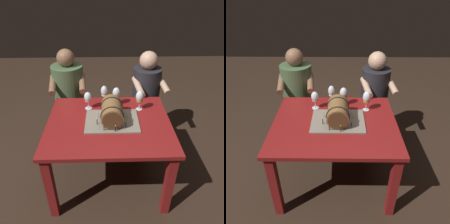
# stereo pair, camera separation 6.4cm
# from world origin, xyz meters

# --- Properties ---
(ground_plane) EXTENTS (8.00, 8.00, 0.00)m
(ground_plane) POSITION_xyz_m (0.00, 0.00, 0.00)
(ground_plane) COLOR #332319
(dining_table) EXTENTS (1.11, 0.92, 0.73)m
(dining_table) POSITION_xyz_m (0.00, 0.00, 0.61)
(dining_table) COLOR maroon
(dining_table) RESTS_ON ground
(barrel_cake) EXTENTS (0.48, 0.37, 0.21)m
(barrel_cake) POSITION_xyz_m (0.03, 0.01, 0.82)
(barrel_cake) COLOR gray
(barrel_cake) RESTS_ON dining_table
(wine_glass_white) EXTENTS (0.07, 0.07, 0.20)m
(wine_glass_white) POSITION_xyz_m (-0.04, 0.34, 0.86)
(wine_glass_white) COLOR white
(wine_glass_white) RESTS_ON dining_table
(wine_glass_rose) EXTENTS (0.07, 0.07, 0.18)m
(wine_glass_rose) POSITION_xyz_m (-0.20, 0.24, 0.85)
(wine_glass_rose) COLOR white
(wine_glass_rose) RESTS_ON dining_table
(wine_glass_red) EXTENTS (0.07, 0.07, 0.19)m
(wine_glass_red) POSITION_xyz_m (0.08, 0.31, 0.85)
(wine_glass_red) COLOR white
(wine_glass_red) RESTS_ON dining_table
(wine_glass_amber) EXTENTS (0.08, 0.08, 0.20)m
(wine_glass_amber) POSITION_xyz_m (0.30, 0.21, 0.86)
(wine_glass_amber) COLOR white
(wine_glass_amber) RESTS_ON dining_table
(person_seated_left) EXTENTS (0.42, 0.50, 1.18)m
(person_seated_left) POSITION_xyz_m (-0.46, 0.72, 0.55)
(person_seated_left) COLOR #2A3A24
(person_seated_left) RESTS_ON ground
(person_seated_right) EXTENTS (0.42, 0.50, 1.14)m
(person_seated_right) POSITION_xyz_m (0.46, 0.72, 0.52)
(person_seated_right) COLOR black
(person_seated_right) RESTS_ON ground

